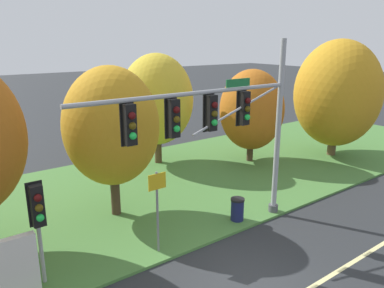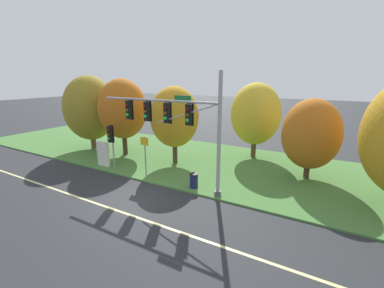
{
  "view_description": "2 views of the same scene",
  "coord_description": "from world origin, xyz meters",
  "px_view_note": "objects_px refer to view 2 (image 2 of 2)",
  "views": [
    {
      "loc": [
        -7.28,
        -6.8,
        7.14
      ],
      "look_at": [
        0.99,
        4.39,
        3.25
      ],
      "focal_mm": 35.0,
      "sensor_mm": 36.0,
      "label": 1
    },
    {
      "loc": [
        9.7,
        -9.86,
        6.84
      ],
      "look_at": [
        1.81,
        3.94,
        2.69
      ],
      "focal_mm": 24.0,
      "sensor_mm": 36.0,
      "label": 2
    }
  ],
  "objects_px": {
    "tree_behind_signpost": "(174,117)",
    "trash_bin": "(194,180)",
    "tree_left_of_mast": "(123,109)",
    "tree_mid_verge": "(256,114)",
    "pedestrian_signal_near_kerb": "(111,137)",
    "info_kiosk": "(103,154)",
    "tree_tall_centre": "(311,134)",
    "traffic_signal_mast": "(175,119)",
    "tree_nearest_road": "(90,108)",
    "route_sign_post": "(145,151)"
  },
  "relations": [
    {
      "from": "route_sign_post",
      "to": "trash_bin",
      "type": "xyz_separation_m",
      "value": [
        3.77,
        0.09,
        -1.39
      ]
    },
    {
      "from": "tree_behind_signpost",
      "to": "trash_bin",
      "type": "relative_size",
      "value": 6.59
    },
    {
      "from": "tree_nearest_road",
      "to": "pedestrian_signal_near_kerb",
      "type": "bearing_deg",
      "value": -27.18
    },
    {
      "from": "tree_nearest_road",
      "to": "tree_behind_signpost",
      "type": "relative_size",
      "value": 1.13
    },
    {
      "from": "info_kiosk",
      "to": "trash_bin",
      "type": "distance_m",
      "value": 8.19
    },
    {
      "from": "tree_left_of_mast",
      "to": "traffic_signal_mast",
      "type": "bearing_deg",
      "value": -24.74
    },
    {
      "from": "tree_mid_verge",
      "to": "info_kiosk",
      "type": "height_order",
      "value": "tree_mid_verge"
    },
    {
      "from": "tree_left_of_mast",
      "to": "tree_tall_centre",
      "type": "xyz_separation_m",
      "value": [
        14.88,
        1.98,
        -0.98
      ]
    },
    {
      "from": "traffic_signal_mast",
      "to": "trash_bin",
      "type": "relative_size",
      "value": 9.35
    },
    {
      "from": "tree_nearest_road",
      "to": "tree_mid_verge",
      "type": "xyz_separation_m",
      "value": [
        14.29,
        5.07,
        -0.18
      ]
    },
    {
      "from": "tree_behind_signpost",
      "to": "info_kiosk",
      "type": "distance_m",
      "value": 6.26
    },
    {
      "from": "tree_left_of_mast",
      "to": "info_kiosk",
      "type": "relative_size",
      "value": 3.51
    },
    {
      "from": "tree_behind_signpost",
      "to": "tree_mid_verge",
      "type": "height_order",
      "value": "tree_mid_verge"
    },
    {
      "from": "pedestrian_signal_near_kerb",
      "to": "tree_nearest_road",
      "type": "distance_m",
      "value": 6.41
    },
    {
      "from": "tree_nearest_road",
      "to": "info_kiosk",
      "type": "relative_size",
      "value": 3.65
    },
    {
      "from": "route_sign_post",
      "to": "tree_behind_signpost",
      "type": "distance_m",
      "value": 4.01
    },
    {
      "from": "tree_tall_centre",
      "to": "info_kiosk",
      "type": "height_order",
      "value": "tree_tall_centre"
    },
    {
      "from": "tree_behind_signpost",
      "to": "tree_tall_centre",
      "type": "distance_m",
      "value": 9.81
    },
    {
      "from": "traffic_signal_mast",
      "to": "route_sign_post",
      "type": "bearing_deg",
      "value": 174.77
    },
    {
      "from": "tree_tall_centre",
      "to": "trash_bin",
      "type": "xyz_separation_m",
      "value": [
        -5.95,
        -5.26,
        -2.62
      ]
    },
    {
      "from": "traffic_signal_mast",
      "to": "trash_bin",
      "type": "xyz_separation_m",
      "value": [
        1.11,
        0.33,
        -3.82
      ]
    },
    {
      "from": "traffic_signal_mast",
      "to": "tree_mid_verge",
      "type": "height_order",
      "value": "traffic_signal_mast"
    },
    {
      "from": "tree_tall_centre",
      "to": "tree_mid_verge",
      "type": "bearing_deg",
      "value": 147.23
    },
    {
      "from": "tree_left_of_mast",
      "to": "tree_tall_centre",
      "type": "distance_m",
      "value": 15.04
    },
    {
      "from": "tree_nearest_road",
      "to": "tree_behind_signpost",
      "type": "distance_m",
      "value": 9.3
    },
    {
      "from": "tree_left_of_mast",
      "to": "info_kiosk",
      "type": "height_order",
      "value": "tree_left_of_mast"
    },
    {
      "from": "tree_tall_centre",
      "to": "route_sign_post",
      "type": "bearing_deg",
      "value": -151.18
    },
    {
      "from": "tree_behind_signpost",
      "to": "tree_mid_verge",
      "type": "bearing_deg",
      "value": 43.76
    },
    {
      "from": "tree_left_of_mast",
      "to": "tree_mid_verge",
      "type": "xyz_separation_m",
      "value": [
        10.26,
        4.96,
        -0.33
      ]
    },
    {
      "from": "pedestrian_signal_near_kerb",
      "to": "tree_left_of_mast",
      "type": "height_order",
      "value": "tree_left_of_mast"
    },
    {
      "from": "tree_left_of_mast",
      "to": "trash_bin",
      "type": "height_order",
      "value": "tree_left_of_mast"
    },
    {
      "from": "pedestrian_signal_near_kerb",
      "to": "info_kiosk",
      "type": "distance_m",
      "value": 1.62
    },
    {
      "from": "tree_nearest_road",
      "to": "trash_bin",
      "type": "bearing_deg",
      "value": -13.72
    },
    {
      "from": "traffic_signal_mast",
      "to": "tree_tall_centre",
      "type": "relative_size",
      "value": 1.6
    },
    {
      "from": "pedestrian_signal_near_kerb",
      "to": "route_sign_post",
      "type": "bearing_deg",
      "value": -6.42
    },
    {
      "from": "trash_bin",
      "to": "tree_nearest_road",
      "type": "bearing_deg",
      "value": 166.28
    },
    {
      "from": "tree_behind_signpost",
      "to": "tree_mid_verge",
      "type": "xyz_separation_m",
      "value": [
        5.0,
        4.79,
        -0.0
      ]
    },
    {
      "from": "traffic_signal_mast",
      "to": "tree_mid_verge",
      "type": "distance_m",
      "value": 8.92
    },
    {
      "from": "tree_behind_signpost",
      "to": "info_kiosk",
      "type": "bearing_deg",
      "value": -143.56
    },
    {
      "from": "traffic_signal_mast",
      "to": "tree_tall_centre",
      "type": "distance_m",
      "value": 9.08
    },
    {
      "from": "tree_left_of_mast",
      "to": "tree_mid_verge",
      "type": "bearing_deg",
      "value": 25.81
    },
    {
      "from": "tree_left_of_mast",
      "to": "tree_tall_centre",
      "type": "bearing_deg",
      "value": 7.6
    },
    {
      "from": "tree_mid_verge",
      "to": "tree_behind_signpost",
      "type": "bearing_deg",
      "value": -136.24
    },
    {
      "from": "tree_left_of_mast",
      "to": "trash_bin",
      "type": "bearing_deg",
      "value": -20.13
    },
    {
      "from": "tree_nearest_road",
      "to": "tree_left_of_mast",
      "type": "height_order",
      "value": "tree_nearest_road"
    },
    {
      "from": "tree_left_of_mast",
      "to": "trash_bin",
      "type": "xyz_separation_m",
      "value": [
        8.93,
        -3.27,
        -3.6
      ]
    },
    {
      "from": "route_sign_post",
      "to": "tree_tall_centre",
      "type": "bearing_deg",
      "value": 28.82
    },
    {
      "from": "route_sign_post",
      "to": "info_kiosk",
      "type": "xyz_separation_m",
      "value": [
        -4.41,
        0.21,
        -0.91
      ]
    },
    {
      "from": "route_sign_post",
      "to": "info_kiosk",
      "type": "relative_size",
      "value": 1.52
    },
    {
      "from": "route_sign_post",
      "to": "tree_behind_signpost",
      "type": "relative_size",
      "value": 0.47
    }
  ]
}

